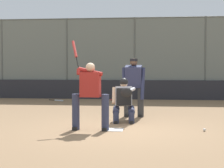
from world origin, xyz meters
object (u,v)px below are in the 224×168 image
object	(u,v)px
batter_at_plate	(90,94)
spare_bat_by_padding	(58,100)
catcher_behind_plate	(124,100)
umpire_home	(134,85)
spare_bat_near_backstop	(117,100)
baseball_loose	(204,130)

from	to	relation	value
batter_at_plate	spare_bat_by_padding	size ratio (longest dim) A/B	2.86
spare_bat_by_padding	catcher_behind_plate	bearing A→B (deg)	-32.96
catcher_behind_plate	umpire_home	distance (m)	1.22
spare_bat_near_backstop	spare_bat_by_padding	distance (m)	2.60
umpire_home	spare_bat_by_padding	xyz separation A→B (m)	(3.62, -4.85, -0.91)
batter_at_plate	catcher_behind_plate	world-z (taller)	batter_at_plate
spare_bat_by_padding	baseball_loose	world-z (taller)	baseball_loose
umpire_home	baseball_loose	distance (m)	3.07
catcher_behind_plate	umpire_home	bearing A→B (deg)	-104.31
batter_at_plate	spare_bat_by_padding	distance (m)	7.85
baseball_loose	spare_bat_by_padding	bearing A→B (deg)	-53.01
catcher_behind_plate	baseball_loose	distance (m)	2.37
batter_at_plate	catcher_behind_plate	xyz separation A→B (m)	(-0.69, -1.31, -0.25)
umpire_home	spare_bat_near_backstop	size ratio (longest dim) A/B	2.17
umpire_home	spare_bat_near_backstop	world-z (taller)	umpire_home
catcher_behind_plate	spare_bat_near_backstop	xyz separation A→B (m)	(0.86, -6.47, -0.59)
baseball_loose	catcher_behind_plate	bearing A→B (deg)	-30.50
catcher_behind_plate	batter_at_plate	bearing A→B (deg)	57.43
spare_bat_near_backstop	baseball_loose	world-z (taller)	baseball_loose
spare_bat_by_padding	spare_bat_near_backstop	bearing A→B (deg)	37.71
batter_at_plate	catcher_behind_plate	distance (m)	1.50
batter_at_plate	spare_bat_by_padding	xyz separation A→B (m)	(2.73, -7.31, -0.84)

